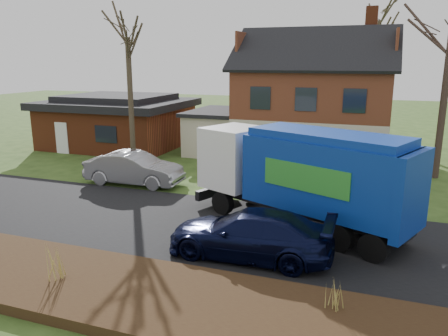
% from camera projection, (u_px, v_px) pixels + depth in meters
% --- Properties ---
extents(ground, '(120.00, 120.00, 0.00)m').
position_uv_depth(ground, '(203.00, 227.00, 16.42)').
color(ground, '#2C4517').
rests_on(ground, ground).
extents(road, '(80.00, 7.00, 0.02)m').
position_uv_depth(road, '(203.00, 227.00, 16.42)').
color(road, black).
rests_on(road, ground).
extents(mulch_verge, '(80.00, 3.50, 0.30)m').
position_uv_depth(mulch_verge, '(127.00, 292.00, 11.54)').
color(mulch_verge, black).
rests_on(mulch_verge, ground).
extents(main_house, '(12.95, 8.95, 9.26)m').
position_uv_depth(main_house, '(307.00, 94.00, 27.68)').
color(main_house, beige).
rests_on(main_house, ground).
extents(ranch_house, '(9.80, 8.20, 3.70)m').
position_uv_depth(ranch_house, '(118.00, 121.00, 31.79)').
color(ranch_house, brown).
rests_on(ranch_house, ground).
extents(garbage_truck, '(8.87, 5.55, 3.71)m').
position_uv_depth(garbage_truck, '(304.00, 172.00, 15.94)').
color(garbage_truck, black).
rests_on(garbage_truck, ground).
extents(silver_sedan, '(5.02, 1.89, 1.64)m').
position_uv_depth(silver_sedan, '(134.00, 168.00, 21.95)').
color(silver_sedan, '#94959B').
rests_on(silver_sedan, ground).
extents(navy_wagon, '(5.30, 2.21, 1.53)m').
position_uv_depth(navy_wagon, '(250.00, 234.00, 13.82)').
color(navy_wagon, black).
rests_on(navy_wagon, ground).
extents(tree_front_west, '(3.44, 3.44, 10.24)m').
position_uv_depth(tree_front_west, '(126.00, 17.00, 24.14)').
color(tree_front_west, '#453929').
rests_on(tree_front_west, ground).
extents(tree_back, '(3.82, 3.82, 12.11)m').
position_uv_depth(tree_back, '(381.00, 3.00, 31.21)').
color(tree_back, '#443A28').
rests_on(tree_back, ground).
extents(grass_clump_mid, '(0.36, 0.30, 1.01)m').
position_uv_depth(grass_clump_mid, '(53.00, 262.00, 11.82)').
color(grass_clump_mid, tan).
rests_on(grass_clump_mid, mulch_verge).
extents(grass_clump_east, '(0.30, 0.25, 0.76)m').
position_uv_depth(grass_clump_east, '(335.00, 294.00, 10.45)').
color(grass_clump_east, '#A29347').
rests_on(grass_clump_east, mulch_verge).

